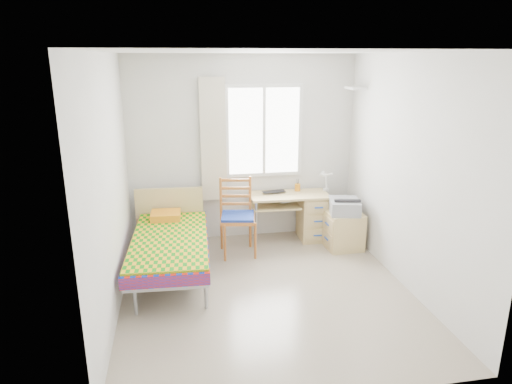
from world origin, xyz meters
TOP-DOWN VIEW (x-y plane):
  - floor at (0.00, 0.00)m, footprint 3.50×3.50m
  - ceiling at (0.00, 0.00)m, footprint 3.50×3.50m
  - wall_back at (0.00, 1.75)m, footprint 3.20×0.00m
  - wall_left at (-1.60, 0.00)m, footprint 0.00×3.50m
  - wall_right at (1.60, 0.00)m, footprint 0.00×3.50m
  - window at (0.30, 1.73)m, footprint 1.10×0.04m
  - curtain at (-0.42, 1.68)m, footprint 0.35×0.05m
  - floating_shelf at (1.49, 1.40)m, footprint 0.20×0.32m
  - bed at (-1.06, 0.69)m, footprint 1.00×1.97m
  - desk at (0.90, 1.45)m, footprint 1.12×0.54m
  - chair at (-0.16, 1.14)m, footprint 0.51×0.51m
  - cabinet at (1.29, 1.02)m, footprint 0.49×0.44m
  - printer at (1.28, 1.04)m, footprint 0.47×0.52m
  - laptop at (0.42, 1.50)m, footprint 0.35×0.25m
  - pen_cup at (0.77, 1.60)m, footprint 0.10×0.10m
  - task_lamp at (1.13, 1.43)m, footprint 0.20×0.30m
  - book at (0.45, 1.48)m, footprint 0.20×0.25m

SIDE VIEW (x-z plane):
  - floor at x=0.00m, z-range 0.00..0.00m
  - cabinet at x=1.29m, z-range 0.00..0.51m
  - desk at x=0.90m, z-range 0.03..0.72m
  - bed at x=-1.06m, z-range -0.01..0.82m
  - chair at x=-0.16m, z-range 0.06..1.09m
  - book at x=0.45m, z-range 0.58..0.60m
  - printer at x=1.28m, z-range 0.51..0.71m
  - laptop at x=0.42m, z-range 0.69..0.72m
  - pen_cup at x=0.77m, z-range 0.69..0.79m
  - task_lamp at x=1.13m, z-range 0.73..1.07m
  - wall_left at x=-1.60m, z-range -0.45..3.05m
  - wall_right at x=1.60m, z-range -0.45..3.05m
  - wall_back at x=0.00m, z-range -0.30..2.90m
  - curtain at x=-0.42m, z-range 0.60..2.30m
  - window at x=0.30m, z-range 0.90..2.20m
  - floating_shelf at x=1.49m, z-range 2.13..2.17m
  - ceiling at x=0.00m, z-range 2.60..2.60m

